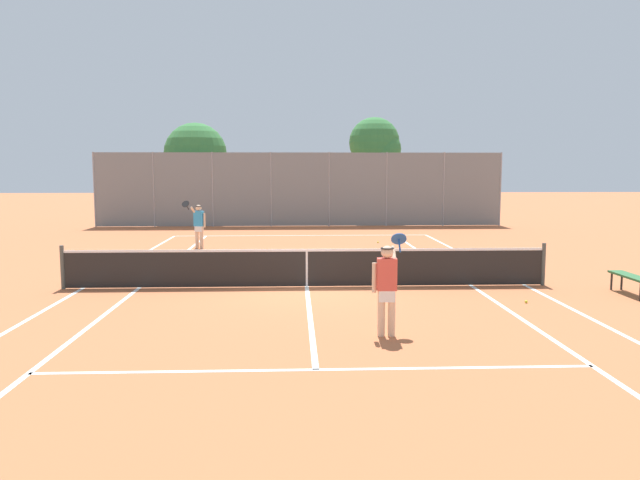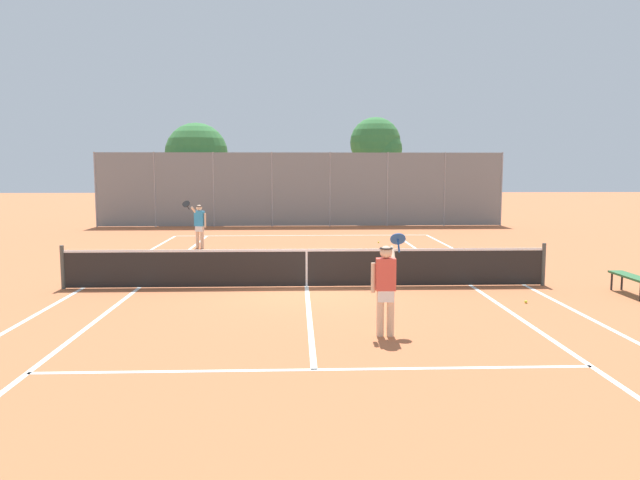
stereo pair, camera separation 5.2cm
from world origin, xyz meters
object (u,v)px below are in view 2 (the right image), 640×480
at_px(tree_behind_right, 378,145).
at_px(loose_tennis_ball_2, 449,265).
at_px(player_far_left, 199,223).
at_px(courtside_bench, 631,278).
at_px(loose_tennis_ball_3, 379,242).
at_px(tree_behind_left, 196,156).
at_px(player_near_side, 386,284).
at_px(tennis_net, 307,267).
at_px(loose_tennis_ball_4, 526,302).
at_px(loose_tennis_ball_0, 335,274).
at_px(loose_tennis_ball_5, 208,285).

bearing_deg(tree_behind_right, loose_tennis_ball_2, -89.80).
relative_size(player_far_left, courtside_bench, 1.18).
height_order(loose_tennis_ball_3, tree_behind_left, tree_behind_left).
relative_size(player_near_side, tree_behind_left, 0.33).
xyz_separation_m(tennis_net, player_far_left, (-3.80, 7.65, 0.42)).
relative_size(player_near_side, loose_tennis_ball_4, 26.88).
height_order(tennis_net, loose_tennis_ball_2, tennis_net).
height_order(loose_tennis_ball_0, courtside_bench, courtside_bench).
bearing_deg(tree_behind_left, loose_tennis_ball_0, -69.24).
xyz_separation_m(player_far_left, loose_tennis_ball_0, (4.62, -5.99, -0.89)).
bearing_deg(loose_tennis_ball_0, loose_tennis_ball_4, -43.29).
relative_size(loose_tennis_ball_2, courtside_bench, 0.04).
xyz_separation_m(tennis_net, player_near_side, (1.31, -4.58, 0.42)).
distance_m(tennis_net, tree_behind_right, 20.13).
distance_m(loose_tennis_ball_3, tree_behind_right, 11.19).
distance_m(loose_tennis_ball_5, tree_behind_left, 19.00).
bearing_deg(loose_tennis_ball_3, loose_tennis_ball_5, -121.80).
bearing_deg(loose_tennis_ball_5, tennis_net, -5.06).
relative_size(tennis_net, player_far_left, 6.76).
xyz_separation_m(courtside_bench, tree_behind_left, (-13.12, 19.93, 3.15)).
distance_m(player_far_left, courtside_bench, 14.43).
xyz_separation_m(loose_tennis_ball_5, tree_behind_right, (6.72, 19.11, 4.18)).
relative_size(player_near_side, courtside_bench, 1.18).
bearing_deg(tree_behind_left, player_near_side, -73.39).
relative_size(player_near_side, player_far_left, 1.00).
bearing_deg(courtside_bench, tree_behind_right, 98.92).
bearing_deg(loose_tennis_ball_3, player_far_left, -168.60).
xyz_separation_m(player_far_left, loose_tennis_ball_3, (6.79, 1.37, -0.89)).
relative_size(loose_tennis_ball_3, loose_tennis_ball_4, 1.00).
height_order(tennis_net, tree_behind_right, tree_behind_right).
xyz_separation_m(player_near_side, courtside_bench, (6.19, 3.28, -0.52)).
distance_m(loose_tennis_ball_0, loose_tennis_ball_3, 7.68).
bearing_deg(loose_tennis_ball_4, loose_tennis_ball_2, 94.94).
bearing_deg(loose_tennis_ball_3, player_near_side, -97.06).
distance_m(player_far_left, loose_tennis_ball_5, 7.60).
bearing_deg(loose_tennis_ball_0, loose_tennis_ball_2, 22.10).
height_order(player_near_side, tree_behind_left, tree_behind_left).
bearing_deg(courtside_bench, loose_tennis_ball_2, 126.00).
height_order(player_near_side, courtside_bench, player_near_side).
xyz_separation_m(loose_tennis_ball_3, loose_tennis_ball_4, (1.77, -11.08, 0.00)).
height_order(tennis_net, loose_tennis_ball_0, tennis_net).
distance_m(loose_tennis_ball_2, loose_tennis_ball_3, 6.09).
bearing_deg(player_far_left, loose_tennis_ball_4, -48.60).
distance_m(loose_tennis_ball_0, loose_tennis_ball_2, 3.78).
xyz_separation_m(loose_tennis_ball_2, loose_tennis_ball_5, (-6.78, -2.86, 0.00)).
xyz_separation_m(loose_tennis_ball_0, loose_tennis_ball_2, (3.50, 1.42, 0.00)).
height_order(loose_tennis_ball_3, courtside_bench, courtside_bench).
distance_m(tennis_net, loose_tennis_ball_5, 2.52).
bearing_deg(player_near_side, player_far_left, 112.66).
bearing_deg(loose_tennis_ball_0, tree_behind_left, 110.76).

